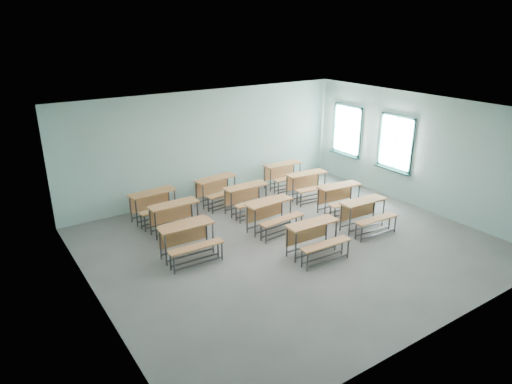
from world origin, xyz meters
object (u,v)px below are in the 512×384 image
Objects in this scene: desk_unit_r1c2 at (341,195)px; desk_unit_r3c2 at (285,172)px; desk_unit_r0c1 at (315,234)px; desk_unit_r2c0 at (176,214)px; desk_unit_r3c0 at (155,202)px; desk_unit_r3c1 at (218,187)px; desk_unit_r1c1 at (272,212)px; desk_unit_r2c1 at (248,195)px; desk_unit_r2c2 at (308,182)px; desk_unit_r1c0 at (189,237)px; desk_unit_r0c2 at (366,211)px.

desk_unit_r1c2 is 2.51m from desk_unit_r3c2.
desk_unit_r3c2 is at bearing 63.83° from desk_unit_r0c1.
desk_unit_r2c0 is 0.95× the size of desk_unit_r3c0.
desk_unit_r3c1 is (-2.50, 2.47, 0.00)m from desk_unit_r1c2.
desk_unit_r3c0 and desk_unit_r3c2 have the same top height.
desk_unit_r1c1 and desk_unit_r3c2 have the same top height.
desk_unit_r2c1 is at bearing 2.28° from desk_unit_r2c0.
desk_unit_r2c2 is (2.10, -0.07, 0.00)m from desk_unit_r2c1.
desk_unit_r1c0 is 1.01× the size of desk_unit_r2c1.
desk_unit_r0c1 and desk_unit_r1c1 have the same top height.
desk_unit_r3c1 is (2.14, 2.49, 0.00)m from desk_unit_r1c0.
desk_unit_r3c0 is (-0.11, 1.09, 0.00)m from desk_unit_r2c0.
desk_unit_r1c1 is at bearing -52.33° from desk_unit_r3c0.
desk_unit_r2c2 is (2.17, 2.84, 0.00)m from desk_unit_r0c1.
desk_unit_r1c2 is at bearing -34.51° from desk_unit_r3c0.
desk_unit_r3c0 is 4.40m from desk_unit_r3c2.
desk_unit_r1c0 is at bearing 179.84° from desk_unit_r1c1.
desk_unit_r2c0 is 1.10m from desk_unit_r3c0.
desk_unit_r3c2 is (2.44, 0.03, 0.00)m from desk_unit_r3c1.
desk_unit_r2c2 is at bearing 87.74° from desk_unit_r0c2.
desk_unit_r2c1 is (2.50, 1.44, 0.00)m from desk_unit_r1c0.
desk_unit_r0c2 is 0.96× the size of desk_unit_r3c0.
desk_unit_r3c2 is at bearing -4.87° from desk_unit_r3c0.
desk_unit_r3c0 is 1.97m from desk_unit_r3c1.
desk_unit_r1c0 is at bearing 167.93° from desk_unit_r0c2.
desk_unit_r1c2 is (2.23, 1.49, 0.00)m from desk_unit_r0c1.
desk_unit_r1c0 is at bearing -173.90° from desk_unit_r1c2.
desk_unit_r3c2 is at bearing 26.84° from desk_unit_r2c1.
desk_unit_r3c1 is at bearing 31.46° from desk_unit_r2c0.
desk_unit_r0c1 is 2.91m from desk_unit_r2c1.
desk_unit_r2c0 is at bearing -162.50° from desk_unit_r3c2.
desk_unit_r1c1 is (2.38, 0.14, 0.00)m from desk_unit_r1c0.
desk_unit_r0c2 and desk_unit_r2c1 have the same top height.
desk_unit_r2c0 is at bearing 151.49° from desk_unit_r0c2.
desk_unit_r2c1 is (0.08, 2.91, 0.00)m from desk_unit_r0c1.
desk_unit_r1c2 is 4.55m from desk_unit_r2c0.
desk_unit_r0c1 and desk_unit_r1c0 have the same top height.
desk_unit_r0c2 is 2.53m from desk_unit_r2c2.
desk_unit_r0c1 is at bearing -92.13° from desk_unit_r2c1.
desk_unit_r1c1 is 0.98× the size of desk_unit_r2c2.
desk_unit_r1c2 is 1.35m from desk_unit_r2c2.
desk_unit_r1c1 is at bearing -130.90° from desk_unit_r3c2.
desk_unit_r3c1 is (-0.35, 1.05, 0.00)m from desk_unit_r2c1.
desk_unit_r0c1 is 2.83m from desk_unit_r1c0.
desk_unit_r3c1 is at bearing 160.92° from desk_unit_r2c2.
desk_unit_r1c0 and desk_unit_r3c2 have the same top height.
desk_unit_r3c0 is at bearing 122.27° from desk_unit_r0c1.
desk_unit_r2c2 is 4.54m from desk_unit_r3c0.
desk_unit_r1c1 is 3.16m from desk_unit_r3c0.
desk_unit_r0c1 is 0.99× the size of desk_unit_r1c1.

